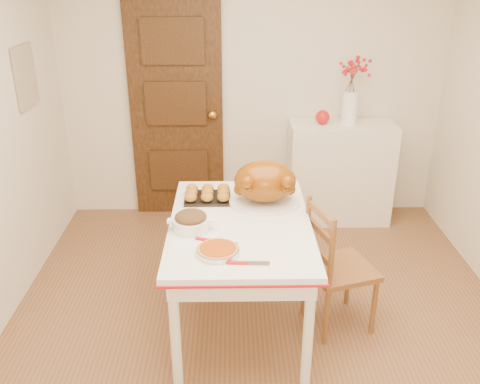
{
  "coord_description": "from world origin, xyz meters",
  "views": [
    {
      "loc": [
        -0.19,
        -2.7,
        2.29
      ],
      "look_at": [
        -0.14,
        0.24,
        0.97
      ],
      "focal_mm": 38.76,
      "sensor_mm": 36.0,
      "label": 1
    }
  ],
  "objects_px": {
    "chair_oak": "(341,266)",
    "pumpkin_pie": "(218,250)",
    "turkey_platter": "(265,184)",
    "kitchen_table": "(240,274)",
    "sideboard": "(339,173)"
  },
  "relations": [
    {
      "from": "kitchen_table",
      "to": "chair_oak",
      "type": "distance_m",
      "value": 0.67
    },
    {
      "from": "chair_oak",
      "to": "sideboard",
      "type": "bearing_deg",
      "value": -27.34
    },
    {
      "from": "sideboard",
      "to": "turkey_platter",
      "type": "height_order",
      "value": "turkey_platter"
    },
    {
      "from": "sideboard",
      "to": "turkey_platter",
      "type": "bearing_deg",
      "value": -120.46
    },
    {
      "from": "chair_oak",
      "to": "turkey_platter",
      "type": "distance_m",
      "value": 0.74
    },
    {
      "from": "pumpkin_pie",
      "to": "sideboard",
      "type": "bearing_deg",
      "value": 61.19
    },
    {
      "from": "kitchen_table",
      "to": "turkey_platter",
      "type": "xyz_separation_m",
      "value": [
        0.17,
        0.25,
        0.55
      ]
    },
    {
      "from": "sideboard",
      "to": "kitchen_table",
      "type": "bearing_deg",
      "value": -121.06
    },
    {
      "from": "chair_oak",
      "to": "pumpkin_pie",
      "type": "relative_size",
      "value": 3.78
    },
    {
      "from": "chair_oak",
      "to": "pumpkin_pie",
      "type": "distance_m",
      "value": 0.95
    },
    {
      "from": "turkey_platter",
      "to": "kitchen_table",
      "type": "bearing_deg",
      "value": -127.86
    },
    {
      "from": "chair_oak",
      "to": "turkey_platter",
      "type": "relative_size",
      "value": 1.9
    },
    {
      "from": "chair_oak",
      "to": "pumpkin_pie",
      "type": "bearing_deg",
      "value": 99.26
    },
    {
      "from": "chair_oak",
      "to": "pumpkin_pie",
      "type": "xyz_separation_m",
      "value": [
        -0.79,
        -0.39,
        0.36
      ]
    },
    {
      "from": "kitchen_table",
      "to": "pumpkin_pie",
      "type": "relative_size",
      "value": 5.47
    }
  ]
}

